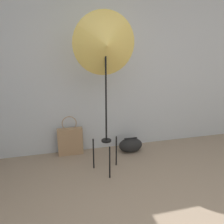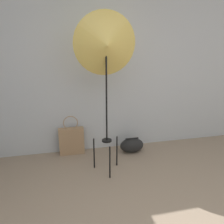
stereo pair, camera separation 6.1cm
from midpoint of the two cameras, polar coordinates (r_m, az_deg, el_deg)
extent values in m
cube|color=#B7BCC1|center=(3.50, -3.81, 10.34)|extent=(8.00, 0.05, 2.60)
cylinder|color=black|center=(2.95, -1.20, -13.05)|extent=(0.02, 0.02, 0.46)
cylinder|color=black|center=(3.17, -5.41, -10.80)|extent=(0.02, 0.02, 0.46)
cylinder|color=black|center=(3.23, 0.57, -10.17)|extent=(0.02, 0.02, 0.46)
cylinder|color=black|center=(3.01, -2.06, -7.46)|extent=(0.14, 0.14, 0.02)
cylinder|color=black|center=(2.81, -2.20, 4.25)|extent=(0.02, 0.02, 1.25)
cone|color=#D1B251|center=(2.74, -2.36, 17.15)|extent=(0.79, 0.26, 0.80)
cube|color=#9E7A56|center=(3.61, -11.31, -7.57)|extent=(0.40, 0.11, 0.45)
torus|color=#9E7A56|center=(3.50, -11.60, -2.91)|extent=(0.23, 0.01, 0.23)
ellipsoid|color=black|center=(3.67, 4.40, -8.61)|extent=(0.40, 0.24, 0.24)
cube|color=black|center=(3.62, 4.44, -6.86)|extent=(0.22, 0.04, 0.01)
camera|label=1|loc=(0.03, -90.67, -0.21)|focal=35.00mm
camera|label=2|loc=(0.03, 89.33, 0.21)|focal=35.00mm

